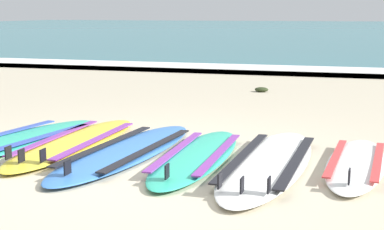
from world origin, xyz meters
name	(u,v)px	position (x,y,z in m)	size (l,w,h in m)	color
ground_plane	(145,170)	(0.00, 0.00, 0.00)	(80.00, 80.00, 0.00)	#C1B599
sea	(341,29)	(0.00, 37.47, 0.05)	(80.00, 60.00, 0.10)	teal
wave_foam_strip	(281,70)	(0.00, 8.09, 0.06)	(80.00, 1.24, 0.11)	white
surfboard_0	(11,142)	(-1.59, 0.44, 0.04)	(1.06, 2.65, 0.18)	#2DB793
surfboard_1	(76,142)	(-0.98, 0.64, 0.04)	(0.61, 2.43, 0.18)	yellow
surfboard_2	(127,151)	(-0.35, 0.44, 0.04)	(0.84, 2.55, 0.18)	#3875CC
surfboard_3	(197,156)	(0.33, 0.44, 0.04)	(0.59, 2.22, 0.18)	#2DB793
surfboard_4	(269,162)	(0.98, 0.40, 0.04)	(0.72, 2.60, 0.18)	white
surfboard_5	(356,163)	(1.70, 0.58, 0.04)	(0.58, 1.95, 0.18)	white
seaweed_clump_near_shoreline	(261,90)	(0.11, 5.01, 0.04)	(0.22, 0.18, 0.08)	#2D381E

